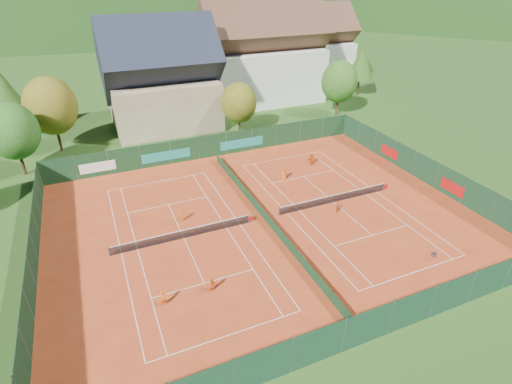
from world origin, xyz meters
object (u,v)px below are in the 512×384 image
object	(u,v)px
chalet	(162,82)
ball_hopper	(434,254)
hotel_block_b	(310,50)
player_right_near	(337,207)
player_right_far_a	(284,174)
hotel_block_a	(263,59)
player_left_near	(163,299)
player_right_far_b	(312,159)
player_left_far	(182,216)
player_left_mid	(213,285)

from	to	relation	value
chalet	ball_hopper	bearing A→B (deg)	-71.88
chalet	ball_hopper	xyz separation A→B (m)	(13.49, -41.24, -6.07)
ball_hopper	hotel_block_b	bearing A→B (deg)	70.55
hotel_block_b	chalet	bearing A→B (deg)	-157.01
player_right_near	player_right_far_a	bearing A→B (deg)	49.94
hotel_block_a	player_right_far_a	bearing A→B (deg)	-109.65
hotel_block_b	player_right_far_a	xyz separation A→B (m)	(-24.49, -37.39, -5.84)
hotel_block_a	player_left_near	distance (m)	51.85
chalet	player_left_near	xyz separation A→B (m)	(-8.39, -37.52, -5.93)
player_right_far_a	hotel_block_b	bearing A→B (deg)	-125.55
player_left_near	player_right_far_b	xyz separation A→B (m)	(21.78, 16.29, 0.09)
ball_hopper	player_left_far	xyz separation A→B (m)	(-17.95, 14.03, 0.09)
player_right_near	player_left_near	bearing A→B (deg)	145.68
player_left_mid	player_right_far_a	xyz separation A→B (m)	(13.14, 14.12, 0.14)
player_right_near	hotel_block_a	bearing A→B (deg)	25.34
hotel_block_a	player_left_near	xyz separation A→B (m)	(-27.39, -43.52, -6.68)
hotel_block_a	player_left_far	bearing A→B (deg)	-125.23
ball_hopper	player_left_mid	distance (m)	18.51
ball_hopper	player_right_far_a	bearing A→B (deg)	105.61
player_left_far	player_right_near	bearing A→B (deg)	175.37
hotel_block_a	player_right_far_a	distance (m)	31.90
hotel_block_a	ball_hopper	world-z (taller)	hotel_block_a
player_left_far	player_right_far_b	distance (m)	18.82
chalet	player_left_far	bearing A→B (deg)	-99.29
hotel_block_b	hotel_block_a	bearing A→B (deg)	-150.26
player_right_far_b	player_left_far	bearing A→B (deg)	3.62
hotel_block_b	player_right_near	bearing A→B (deg)	-116.48
player_left_far	player_right_far_b	size ratio (longest dim) A/B	0.82
player_right_far_b	player_right_far_a	bearing A→B (deg)	8.98
chalet	player_left_near	size ratio (longest dim) A/B	11.61
player_right_far_a	player_right_far_b	bearing A→B (deg)	-158.41
chalet	player_right_far_b	xyz separation A→B (m)	(13.39, -21.23, -5.84)
player_left_mid	player_left_near	bearing A→B (deg)	174.62
player_right_far_a	ball_hopper	bearing A→B (deg)	103.29
player_right_far_b	player_left_mid	bearing A→B (deg)	27.17
player_left_far	player_right_far_a	world-z (taller)	player_right_far_a
player_right_near	player_left_far	bearing A→B (deg)	111.24
player_left_mid	hotel_block_b	bearing A→B (deg)	48.35
player_left_mid	player_left_far	distance (m)	10.30
player_left_far	player_right_near	world-z (taller)	player_right_near
player_left_near	chalet	bearing A→B (deg)	77.25
chalet	player_right_near	size ratio (longest dim) A/B	12.35
chalet	player_right_near	distance (m)	33.88
hotel_block_a	player_right_far_b	world-z (taller)	hotel_block_a
chalet	hotel_block_a	bearing A→B (deg)	17.53
ball_hopper	player_left_mid	world-z (taller)	player_left_mid
player_left_mid	player_left_far	size ratio (longest dim) A/B	0.98
chalet	player_right_near	world-z (taller)	chalet
player_right_near	player_right_far_a	size ratio (longest dim) A/B	0.85
ball_hopper	player_left_mid	xyz separation A→B (m)	(-18.13, 3.73, 0.08)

